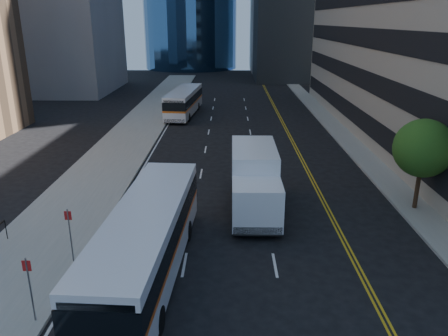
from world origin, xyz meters
The scene contains 7 objects.
ground centered at (0.00, 0.00, 0.00)m, with size 160.00×160.00×0.00m, color black.
sidewalk_west centered at (-10.50, 25.00, 0.07)m, with size 5.00×90.00×0.15m, color gray.
sidewalk_east centered at (9.00, 25.00, 0.07)m, with size 2.00×90.00×0.15m, color gray.
street_tree centered at (9.00, 8.00, 3.64)m, with size 3.20×3.20×5.10m.
bus_front centered at (-4.91, 1.21, 1.66)m, with size 3.25×11.94×3.05m.
bus_rear centered at (-6.60, 33.90, 1.54)m, with size 3.39×11.12×2.82m.
box_truck centered at (-0.12, 7.84, 1.83)m, with size 2.56×7.26×3.47m.
Camera 1 is at (-1.55, -14.84, 10.26)m, focal length 35.00 mm.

